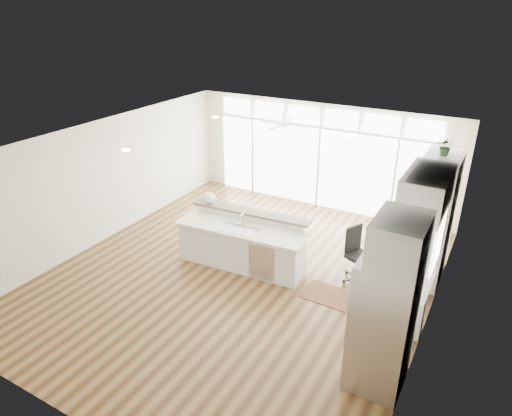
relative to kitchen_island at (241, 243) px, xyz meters
The scene contains 24 objects.
floor 0.66m from the kitchen_island, 62.95° to the right, with size 7.00×8.00×0.02m, color #432B14.
ceiling 2.20m from the kitchen_island, 62.95° to the right, with size 7.00×8.00×0.02m, color white.
wall_back 3.76m from the kitchen_island, 87.35° to the left, with size 7.00×0.04×2.70m, color beige.
wall_front 4.41m from the kitchen_island, 87.76° to the right, with size 7.00×0.04×2.70m, color beige.
wall_left 3.44m from the kitchen_island, behind, with size 0.04×8.00×2.70m, color beige.
wall_right 3.77m from the kitchen_island, ahead, with size 0.04×8.00×2.70m, color beige.
glass_wall 3.65m from the kitchen_island, 87.31° to the left, with size 5.80×0.06×2.08m, color white.
transom_row 4.06m from the kitchen_island, 87.31° to the left, with size 5.90×0.06×0.40m, color white.
desk_window 3.77m from the kitchen_island, ahead, with size 0.04×0.85×0.85m, color white.
ceiling_fan 3.16m from the kitchen_island, 97.62° to the left, with size 1.16×1.16×0.32m, color silver.
recessed_lights 2.16m from the kitchen_island, 37.98° to the right, with size 3.40×3.00×0.02m, color white.
oven_cabinet 3.72m from the kitchen_island, 23.72° to the left, with size 0.64×1.20×2.50m, color white.
desk_nook 3.30m from the kitchen_island, ahead, with size 0.72×1.30×0.76m, color white.
upper_cabinets 3.80m from the kitchen_island, ahead, with size 0.64×1.30×0.64m, color white.
refrigerator 3.72m from the kitchen_island, 27.16° to the right, with size 0.76×0.90×2.00m, color #BCBBC0.
fridge_cabinet 4.14m from the kitchen_island, 26.74° to the right, with size 0.64×0.90×0.60m, color white.
framed_photos 3.78m from the kitchen_island, ahead, with size 0.06×0.22×0.80m, color black.
kitchen_island is the anchor object (origin of this frame).
rug 2.01m from the kitchen_island, ahead, with size 0.92×0.67×0.01m, color #391D12.
office_chair 2.35m from the kitchen_island, 15.46° to the left, with size 0.57×0.53×1.11m, color black.
fishbowl 1.22m from the kitchen_island, 161.10° to the left, with size 0.24×0.24×0.24m, color silver.
monitor 3.25m from the kitchen_island, ahead, with size 0.08×0.48×0.40m, color black.
keyboard 3.06m from the kitchen_island, ahead, with size 0.12×0.33×0.02m, color white.
potted_plant 4.20m from the kitchen_island, 23.72° to the left, with size 0.29×0.32×0.25m, color #315A26.
Camera 1 is at (4.06, -6.55, 5.01)m, focal length 32.00 mm.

